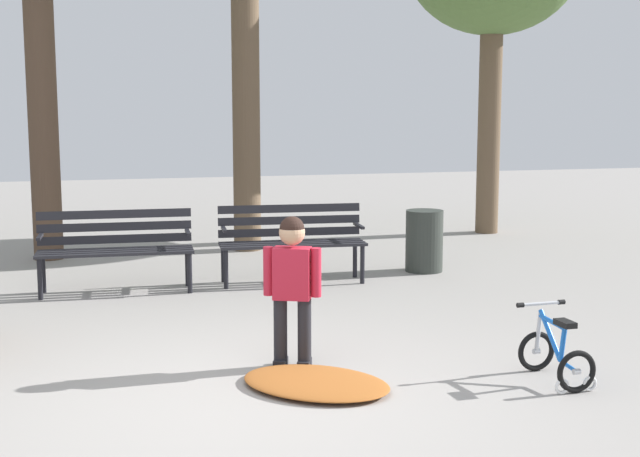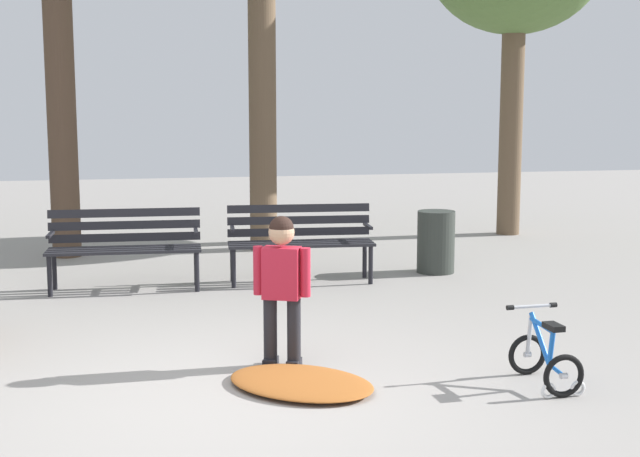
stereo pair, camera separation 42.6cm
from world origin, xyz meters
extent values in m
plane|color=gray|center=(0.00, 0.00, 0.00)|extent=(36.00, 36.00, 0.00)
cube|color=#232328|center=(-0.60, 3.88, 0.44)|extent=(1.60, 0.15, 0.03)
cube|color=#232328|center=(-0.61, 3.76, 0.44)|extent=(1.60, 0.15, 0.03)
cube|color=#232328|center=(-0.61, 3.64, 0.44)|extent=(1.60, 0.15, 0.03)
cube|color=#232328|center=(-0.62, 3.52, 0.44)|extent=(1.60, 0.15, 0.03)
cube|color=#232328|center=(-0.60, 3.92, 0.54)|extent=(1.60, 0.13, 0.09)
cube|color=#232328|center=(-0.60, 3.92, 0.67)|extent=(1.60, 0.13, 0.09)
cube|color=#232328|center=(-0.60, 3.92, 0.81)|extent=(1.60, 0.13, 0.09)
cylinder|color=black|center=(0.13, 3.50, 0.22)|extent=(0.05, 0.05, 0.44)
cylinder|color=black|center=(0.15, 3.86, 0.22)|extent=(0.05, 0.05, 0.44)
cube|color=black|center=(0.14, 3.68, 0.62)|extent=(0.06, 0.40, 0.03)
cylinder|color=black|center=(-1.37, 3.58, 0.22)|extent=(0.05, 0.05, 0.44)
cylinder|color=black|center=(-1.35, 3.94, 0.22)|extent=(0.05, 0.05, 0.44)
cube|color=black|center=(-1.36, 3.76, 0.62)|extent=(0.06, 0.40, 0.03)
cube|color=#232328|center=(1.30, 3.89, 0.44)|extent=(1.60, 0.20, 0.03)
cube|color=#232328|center=(1.30, 3.77, 0.44)|extent=(1.60, 0.20, 0.03)
cube|color=#232328|center=(1.29, 3.65, 0.44)|extent=(1.60, 0.20, 0.03)
cube|color=#232328|center=(1.28, 3.53, 0.44)|extent=(1.60, 0.20, 0.03)
cube|color=#232328|center=(1.31, 3.93, 0.54)|extent=(1.60, 0.17, 0.09)
cube|color=#232328|center=(1.31, 3.93, 0.67)|extent=(1.60, 0.17, 0.09)
cube|color=#232328|center=(1.31, 3.93, 0.81)|extent=(1.60, 0.17, 0.09)
cylinder|color=black|center=(2.03, 3.49, 0.22)|extent=(0.05, 0.05, 0.44)
cylinder|color=black|center=(2.05, 3.85, 0.22)|extent=(0.05, 0.05, 0.44)
cube|color=black|center=(2.04, 3.67, 0.62)|extent=(0.07, 0.40, 0.03)
cylinder|color=black|center=(0.53, 3.61, 0.22)|extent=(0.05, 0.05, 0.44)
cylinder|color=black|center=(0.56, 3.97, 0.22)|extent=(0.05, 0.05, 0.44)
cube|color=black|center=(0.54, 3.79, 0.62)|extent=(0.07, 0.40, 0.03)
cylinder|color=black|center=(0.64, 0.66, 0.26)|extent=(0.10, 0.10, 0.53)
cube|color=black|center=(0.64, 0.66, 0.03)|extent=(0.15, 0.18, 0.06)
cylinder|color=black|center=(0.47, 0.73, 0.26)|extent=(0.10, 0.10, 0.53)
cube|color=black|center=(0.47, 0.73, 0.03)|extent=(0.15, 0.18, 0.06)
cube|color=#B71E33|center=(0.56, 0.70, 0.72)|extent=(0.32, 0.26, 0.39)
sphere|color=tan|center=(0.56, 0.70, 1.03)|extent=(0.19, 0.19, 0.19)
sphere|color=black|center=(0.56, 0.70, 1.05)|extent=(0.18, 0.18, 0.18)
cylinder|color=#B71E33|center=(0.72, 0.62, 0.73)|extent=(0.08, 0.08, 0.37)
cylinder|color=#B71E33|center=(0.39, 0.77, 0.73)|extent=(0.08, 0.08, 0.37)
torus|color=black|center=(2.28, 0.12, 0.15)|extent=(0.30, 0.05, 0.30)
cylinder|color=silver|center=(2.28, 0.12, 0.15)|extent=(0.05, 0.04, 0.04)
torus|color=black|center=(2.29, -0.40, 0.15)|extent=(0.30, 0.05, 0.30)
cylinder|color=silver|center=(2.29, -0.40, 0.15)|extent=(0.05, 0.04, 0.04)
torus|color=white|center=(2.18, -0.40, 0.05)|extent=(0.11, 0.03, 0.11)
torus|color=white|center=(2.40, -0.39, 0.05)|extent=(0.11, 0.03, 0.11)
cylinder|color=blue|center=(2.28, -0.06, 0.32)|extent=(0.05, 0.31, 0.32)
cylinder|color=blue|center=(2.29, -0.22, 0.30)|extent=(0.04, 0.08, 0.27)
cylinder|color=blue|center=(2.29, -0.30, 0.16)|extent=(0.03, 0.20, 0.05)
cylinder|color=silver|center=(2.28, 0.10, 0.31)|extent=(0.03, 0.07, 0.32)
cylinder|color=blue|center=(2.28, -0.08, 0.42)|extent=(0.04, 0.32, 0.05)
cube|color=black|center=(2.29, -0.24, 0.45)|extent=(0.09, 0.17, 0.04)
cylinder|color=silver|center=(2.28, 0.08, 0.52)|extent=(0.34, 0.03, 0.02)
cylinder|color=black|center=(2.11, 0.08, 0.52)|extent=(0.05, 0.04, 0.04)
cylinder|color=black|center=(2.45, 0.09, 0.52)|extent=(0.05, 0.04, 0.04)
ellipsoid|color=#9E5623|center=(0.60, 0.19, 0.04)|extent=(1.31, 1.29, 0.07)
cylinder|color=#2D332D|center=(2.95, 3.98, 0.36)|extent=(0.44, 0.44, 0.73)
cylinder|color=brown|center=(-1.36, 6.03, 2.19)|extent=(0.37, 0.37, 4.38)
cylinder|color=brown|center=(1.23, 6.06, 2.18)|extent=(0.37, 0.37, 4.37)
cylinder|color=brown|center=(5.08, 6.66, 1.59)|extent=(0.34, 0.34, 3.18)
camera|label=1|loc=(-0.92, -5.47, 1.96)|focal=48.86mm
camera|label=2|loc=(-0.51, -5.57, 1.96)|focal=48.86mm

